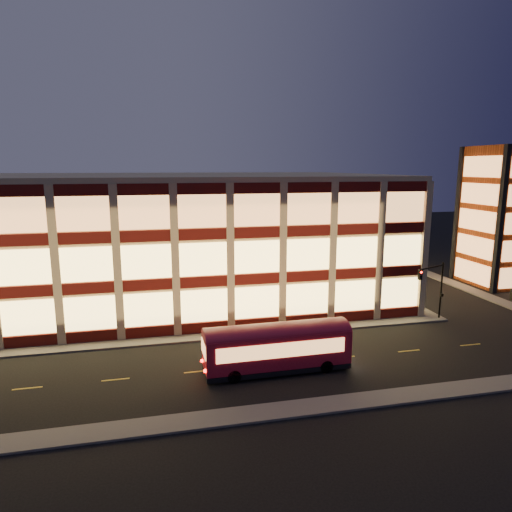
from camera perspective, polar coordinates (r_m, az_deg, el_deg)
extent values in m
plane|color=black|center=(41.93, -5.42, -10.50)|extent=(200.00, 200.00, 0.00)
cube|color=#514F4C|center=(42.60, -9.67, -10.16)|extent=(54.00, 2.00, 0.15)
cube|color=#514F4C|center=(64.12, 13.32, -3.01)|extent=(2.00, 30.00, 0.15)
cube|color=#514F4C|center=(69.60, 21.49, -2.39)|extent=(2.00, 30.00, 0.15)
cube|color=#514F4C|center=(30.32, -2.01, -19.31)|extent=(100.00, 2.00, 0.15)
cube|color=tan|center=(56.35, -10.85, 2.34)|extent=(50.00, 30.00, 14.00)
cube|color=tan|center=(55.73, -11.13, 9.73)|extent=(50.40, 30.40, 0.50)
cube|color=#470C0A|center=(43.22, -9.76, -9.03)|extent=(50.10, 0.25, 1.00)
cube|color=#FFD26B|center=(42.56, -9.86, -6.36)|extent=(49.00, 0.20, 3.00)
cube|color=#470C0A|center=(63.61, 12.63, -2.56)|extent=(0.25, 30.10, 1.00)
cube|color=#FFD26B|center=(63.14, 12.69, -0.71)|extent=(0.20, 29.00, 3.00)
cube|color=#470C0A|center=(41.91, -9.96, -3.37)|extent=(50.10, 0.25, 1.00)
cube|color=#FFD26B|center=(41.46, -10.06, -0.55)|extent=(49.00, 0.20, 3.00)
cube|color=#470C0A|center=(62.73, 12.80, 1.35)|extent=(0.25, 30.10, 1.00)
cube|color=#FFD26B|center=(62.41, 12.87, 3.24)|extent=(0.20, 29.00, 3.00)
cube|color=#470C0A|center=(41.04, -10.17, 2.59)|extent=(50.10, 0.25, 1.00)
cube|color=#FFD26B|center=(40.81, -10.27, 5.51)|extent=(49.00, 0.20, 3.00)
cube|color=#470C0A|center=(62.15, 12.97, 5.34)|extent=(0.25, 30.10, 1.00)
cube|color=#FFD26B|center=(61.97, 13.04, 7.28)|extent=(0.20, 29.00, 3.00)
cube|color=#8C3814|center=(67.97, 28.60, 4.37)|extent=(8.00, 8.00, 18.00)
cube|color=black|center=(62.35, 28.23, 3.90)|extent=(0.60, 0.60, 18.00)
cube|color=black|center=(68.55, 23.88, 4.82)|extent=(0.60, 0.60, 18.00)
cube|color=black|center=(73.59, 28.90, 4.76)|extent=(0.60, 0.60, 18.00)
cube|color=#FFA459|center=(66.45, 25.37, -1.78)|extent=(0.16, 6.60, 2.60)
cube|color=#FFA459|center=(65.83, 25.62, 1.11)|extent=(0.16, 6.60, 2.60)
cube|color=#FFA459|center=(65.39, 25.87, 4.04)|extent=(0.16, 6.60, 2.60)
cube|color=#FFA459|center=(65.12, 26.12, 7.00)|extent=(0.16, 6.60, 2.60)
cube|color=#FFA459|center=(65.03, 26.38, 9.99)|extent=(0.16, 6.60, 2.60)
cylinder|color=black|center=(50.16, 22.12, -4.04)|extent=(0.18, 0.18, 6.00)
cylinder|color=black|center=(47.98, 21.14, -1.32)|extent=(3.56, 1.63, 0.14)
cube|color=black|center=(46.52, 19.82, -2.23)|extent=(0.32, 0.32, 0.95)
sphere|color=#FF0C05|center=(46.31, 19.96, -1.92)|extent=(0.20, 0.20, 0.20)
cube|color=black|center=(50.11, 22.21, -4.54)|extent=(0.25, 0.18, 0.28)
cube|color=maroon|center=(35.44, 2.62, -11.34)|extent=(11.16, 2.93, 2.56)
cube|color=black|center=(36.05, 2.60, -13.54)|extent=(11.16, 2.93, 0.39)
cylinder|color=black|center=(34.17, -2.74, -14.79)|extent=(1.01, 0.35, 1.00)
cylinder|color=black|center=(36.35, -3.50, -13.14)|extent=(1.01, 0.35, 1.00)
cylinder|color=black|center=(36.04, 8.76, -13.47)|extent=(1.01, 0.35, 1.00)
cylinder|color=black|center=(38.12, 7.33, -12.02)|extent=(1.01, 0.35, 1.00)
cube|color=#FFA459|center=(34.06, 3.31, -11.70)|extent=(9.79, 0.20, 1.11)
cube|color=#FFA459|center=(36.59, 1.99, -10.03)|extent=(9.79, 0.20, 1.11)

